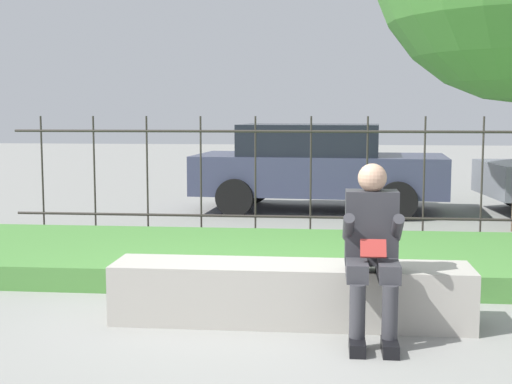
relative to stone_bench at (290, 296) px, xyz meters
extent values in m
plane|color=gray|center=(-0.28, 0.00, -0.21)|extent=(60.00, 60.00, 0.00)
cube|color=#ADA89E|center=(0.00, 0.00, 0.03)|extent=(2.77, 0.54, 0.46)
cube|color=gray|center=(0.00, 0.00, -0.17)|extent=(2.66, 0.50, 0.08)
cube|color=black|center=(0.49, -0.67, -0.16)|extent=(0.11, 0.26, 0.09)
cylinder|color=#38383D|center=(0.49, -0.61, 0.07)|extent=(0.11, 0.11, 0.37)
cube|color=#38383D|center=(0.49, -0.40, 0.32)|extent=(0.15, 0.42, 0.13)
cube|color=black|center=(0.71, -0.67, -0.16)|extent=(0.11, 0.26, 0.09)
cylinder|color=#38383D|center=(0.71, -0.61, 0.07)|extent=(0.11, 0.11, 0.37)
cube|color=#38383D|center=(0.71, -0.40, 0.32)|extent=(0.15, 0.42, 0.13)
cube|color=#333338|center=(0.60, -0.19, 0.59)|extent=(0.38, 0.24, 0.54)
sphere|color=tan|center=(0.60, -0.21, 0.95)|extent=(0.21, 0.21, 0.21)
cylinder|color=#333338|center=(0.43, -0.35, 0.61)|extent=(0.08, 0.29, 0.24)
cylinder|color=#333338|center=(0.77, -0.35, 0.61)|extent=(0.08, 0.29, 0.24)
cube|color=#B2332D|center=(0.60, -0.45, 0.48)|extent=(0.18, 0.09, 0.13)
cube|color=#4C893D|center=(-0.28, 1.89, -0.09)|extent=(8.95, 2.38, 0.23)
cylinder|color=#332D28|center=(-0.28, 3.47, 0.11)|extent=(6.95, 0.03, 0.03)
cylinder|color=#332D28|center=(-0.28, 3.47, 1.18)|extent=(6.95, 0.03, 0.03)
cylinder|color=#332D28|center=(-3.40, 3.47, 0.58)|extent=(0.02, 0.02, 1.58)
cylinder|color=#332D28|center=(-2.71, 3.47, 0.58)|extent=(0.02, 0.02, 1.58)
cylinder|color=#332D28|center=(-2.02, 3.47, 0.58)|extent=(0.02, 0.02, 1.58)
cylinder|color=#332D28|center=(-1.32, 3.47, 0.58)|extent=(0.02, 0.02, 1.58)
cylinder|color=#332D28|center=(-0.63, 3.47, 0.58)|extent=(0.02, 0.02, 1.58)
cylinder|color=#332D28|center=(0.07, 3.47, 0.58)|extent=(0.02, 0.02, 1.58)
cylinder|color=#332D28|center=(0.76, 3.47, 0.58)|extent=(0.02, 0.02, 1.58)
cylinder|color=#332D28|center=(1.46, 3.47, 0.58)|extent=(0.02, 0.02, 1.58)
cylinder|color=#332D28|center=(2.15, 3.47, 0.58)|extent=(0.02, 0.02, 1.58)
cube|color=#383D56|center=(0.15, 6.31, 0.41)|extent=(4.15, 2.02, 0.63)
cube|color=black|center=(-0.01, 6.32, 0.97)|extent=(2.32, 1.68, 0.50)
cylinder|color=black|center=(1.33, 5.37, 0.09)|extent=(0.61, 0.24, 0.59)
cylinder|color=black|center=(1.45, 7.07, 0.09)|extent=(0.61, 0.24, 0.59)
cylinder|color=black|center=(-1.16, 5.55, 0.09)|extent=(0.61, 0.24, 0.59)
cylinder|color=black|center=(-1.04, 7.24, 0.09)|extent=(0.61, 0.24, 0.59)
camera|label=1|loc=(0.28, -5.41, 1.43)|focal=50.00mm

